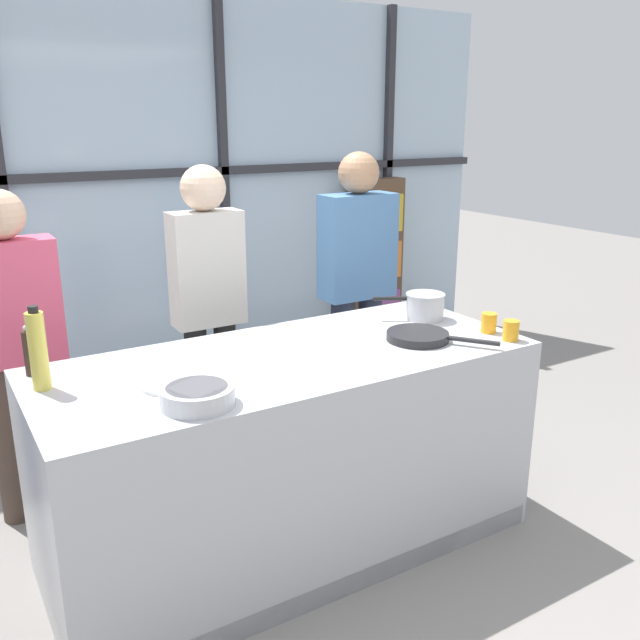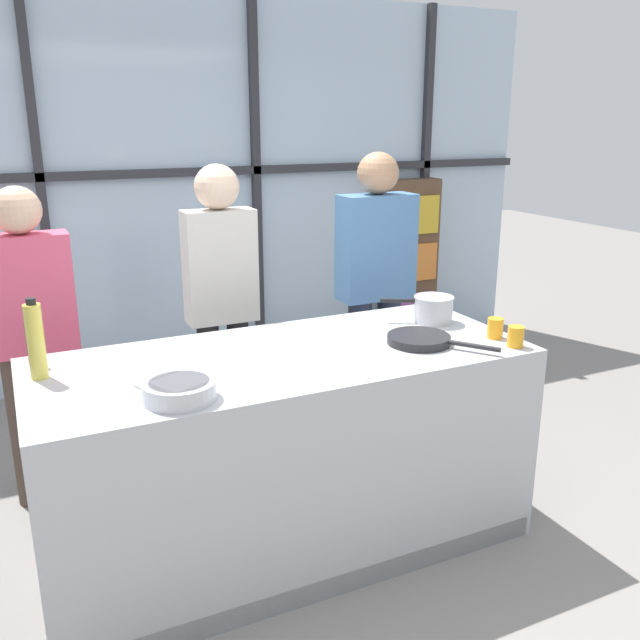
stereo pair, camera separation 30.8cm
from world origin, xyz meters
name	(u,v)px [view 2 (the right image)]	position (x,y,z in m)	size (l,w,h in m)	color
ground_plane	(287,541)	(0.00, 0.00, 0.00)	(18.00, 18.00, 0.00)	gray
back_window_wall	(155,192)	(0.00, 2.44, 1.40)	(6.40, 0.10, 2.80)	silver
bookshelf	(410,264)	(2.09, 2.25, 0.72)	(0.49, 0.19, 1.43)	brown
demo_island	(286,452)	(0.00, 0.00, 0.47)	(2.15, 0.90, 0.94)	#B7BABF
spectator_far_left	(32,330)	(-0.97, 0.89, 0.92)	(0.42, 0.23, 1.62)	#47382D
spectator_center_left	(221,296)	(0.00, 0.89, 0.99)	(0.38, 0.24, 1.69)	black
spectator_center_right	(375,279)	(0.97, 0.89, 0.99)	(0.46, 0.24, 1.73)	#232838
frying_pan	(420,339)	(0.62, -0.13, 0.96)	(0.37, 0.45, 0.04)	#232326
saucepan	(433,309)	(0.86, 0.13, 1.01)	(0.34, 0.24, 0.13)	silver
white_plate	(164,377)	(-0.53, -0.06, 0.94)	(0.27, 0.27, 0.01)	white
mixing_bowl	(179,390)	(-0.53, -0.29, 0.97)	(0.27, 0.27, 0.07)	silver
oil_bottle	(36,341)	(-0.98, 0.16, 1.09)	(0.07, 0.07, 0.33)	#E0CC4C
pepper_grinder	(32,342)	(-0.99, 0.33, 1.03)	(0.04, 0.04, 0.21)	#332319
juice_glass_near	(516,337)	(0.98, -0.35, 0.98)	(0.07, 0.07, 0.09)	orange
juice_glass_far	(495,328)	(0.98, -0.21, 0.98)	(0.07, 0.07, 0.09)	orange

